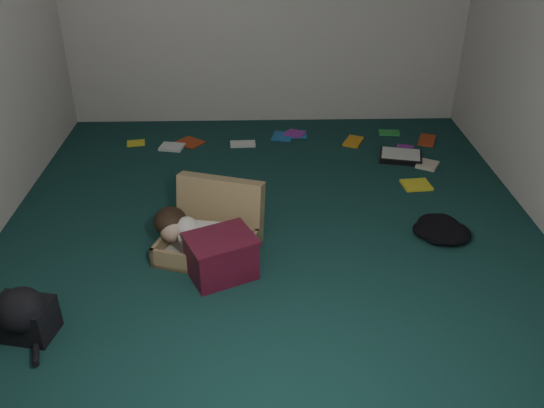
{
  "coord_description": "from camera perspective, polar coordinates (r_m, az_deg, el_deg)",
  "views": [
    {
      "loc": [
        -0.09,
        -3.53,
        2.31
      ],
      "look_at": [
        0.0,
        -0.15,
        0.35
      ],
      "focal_mm": 38.0,
      "sensor_mm": 36.0,
      "label": 1
    }
  ],
  "objects": [
    {
      "name": "floor",
      "position": [
        4.21,
        -0.06,
        -3.1
      ],
      "size": [
        4.5,
        4.5,
        0.0
      ],
      "primitive_type": "plane",
      "color": "#123633",
      "rests_on": "ground"
    },
    {
      "name": "wall_front",
      "position": [
        1.63,
        2.08,
        -8.14
      ],
      "size": [
        4.5,
        0.0,
        4.5
      ],
      "primitive_type": "plane",
      "rotation": [
        -1.57,
        0.0,
        0.0
      ],
      "color": "silver",
      "rests_on": "ground"
    },
    {
      "name": "suitcase",
      "position": [
        4.04,
        -5.92,
        -2.6
      ],
      "size": [
        0.78,
        0.77,
        0.46
      ],
      "rotation": [
        0.0,
        0.0,
        -0.31
      ],
      "color": "#A08558",
      "rests_on": "floor"
    },
    {
      "name": "person",
      "position": [
        3.91,
        -7.37,
        -3.2
      ],
      "size": [
        0.63,
        0.47,
        0.29
      ],
      "rotation": [
        0.0,
        0.0,
        -0.31
      ],
      "color": "silver",
      "rests_on": "suitcase"
    },
    {
      "name": "maroon_bin",
      "position": [
        3.75,
        -5.06,
        -5.17
      ],
      "size": [
        0.53,
        0.48,
        0.29
      ],
      "rotation": [
        0.0,
        0.0,
        0.44
      ],
      "color": "#541123",
      "rests_on": "floor"
    },
    {
      "name": "backpack",
      "position": [
        3.6,
        -23.35,
        -10.27
      ],
      "size": [
        0.46,
        0.4,
        0.24
      ],
      "primitive_type": null,
      "rotation": [
        0.0,
        0.0,
        -0.2
      ],
      "color": "black",
      "rests_on": "floor"
    },
    {
      "name": "clothing_pile",
      "position": [
        4.36,
        15.25,
        -1.98
      ],
      "size": [
        0.45,
        0.37,
        0.14
      ],
      "primitive_type": null,
      "rotation": [
        0.0,
        0.0,
        -0.02
      ],
      "color": "black",
      "rests_on": "floor"
    },
    {
      "name": "paper_tray",
      "position": [
        5.46,
        12.62,
        4.66
      ],
      "size": [
        0.44,
        0.37,
        0.05
      ],
      "rotation": [
        0.0,
        0.0,
        -0.23
      ],
      "color": "black",
      "rests_on": "floor"
    },
    {
      "name": "book_scatter",
      "position": [
        5.58,
        3.76,
        5.74
      ],
      "size": [
        3.08,
        1.36,
        0.02
      ],
      "color": "yellow",
      "rests_on": "floor"
    }
  ]
}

